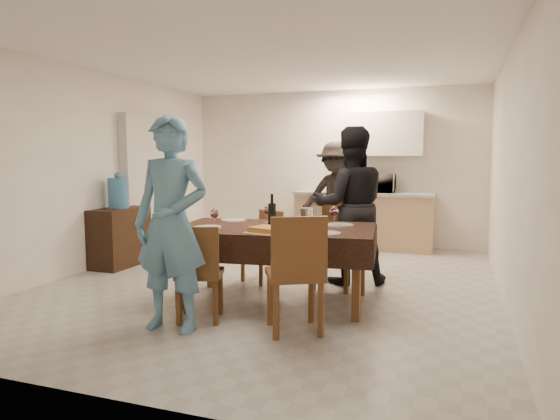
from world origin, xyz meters
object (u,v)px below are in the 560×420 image
at_px(console, 120,237).
at_px(person_near, 171,224).
at_px(dining_table, 275,230).
at_px(microwave, 377,183).
at_px(water_jug, 119,193).
at_px(wine_bottle, 272,210).
at_px(savoury_tart, 271,230).
at_px(person_kitchen, 336,197).
at_px(person_far, 350,206).
at_px(water_pitcher, 307,219).

bearing_deg(console, person_near, -44.12).
bearing_deg(person_near, dining_table, 59.95).
height_order(dining_table, microwave, microwave).
xyz_separation_m(water_jug, wine_bottle, (2.53, -0.87, -0.06)).
height_order(water_jug, savoury_tart, water_jug).
height_order(console, water_jug, water_jug).
relative_size(wine_bottle, microwave, 0.61).
height_order(dining_table, person_kitchen, person_kitchen).
xyz_separation_m(wine_bottle, microwave, (0.57, 3.35, 0.12)).
bearing_deg(person_near, person_far, 59.95).
xyz_separation_m(savoury_tart, person_kitchen, (-0.16, 3.33, 0.06)).
height_order(dining_table, wine_bottle, wine_bottle).
bearing_deg(dining_table, savoury_tart, -82.42).
height_order(dining_table, person_near, person_near).
height_order(console, person_far, person_far).
bearing_deg(console, water_jug, -90.00).
height_order(savoury_tart, microwave, microwave).
distance_m(console, person_kitchen, 3.27).
distance_m(water_jug, person_near, 2.83).
relative_size(console, savoury_tart, 2.01).
distance_m(water_jug, water_pitcher, 3.08).
relative_size(water_pitcher, person_far, 0.11).
relative_size(person_near, person_kitchen, 1.06).
bearing_deg(wine_bottle, dining_table, -45.00).
bearing_deg(dining_table, console, 153.28).
bearing_deg(person_far, wine_bottle, 37.92).
distance_m(water_jug, savoury_tart, 2.98).
relative_size(console, water_pitcher, 4.09).
xyz_separation_m(savoury_tart, person_near, (-0.65, -0.67, 0.11)).
bearing_deg(wine_bottle, console, 161.09).
bearing_deg(wine_bottle, person_kitchen, 90.25).
height_order(dining_table, water_jug, water_jug).
relative_size(wine_bottle, person_near, 0.18).
xyz_separation_m(dining_table, microwave, (0.52, 3.40, 0.32)).
bearing_deg(person_kitchen, person_far, -72.15).
xyz_separation_m(dining_table, water_pitcher, (0.35, -0.05, 0.14)).
distance_m(wine_bottle, water_pitcher, 0.42).
distance_m(dining_table, wine_bottle, 0.21).
distance_m(microwave, person_far, 2.36).
distance_m(dining_table, savoury_tart, 0.40).
xyz_separation_m(water_jug, microwave, (3.09, 2.49, 0.07)).
height_order(savoury_tart, person_far, person_far).
xyz_separation_m(water_pitcher, microwave, (0.17, 3.45, 0.18)).
distance_m(dining_table, water_pitcher, 0.38).
distance_m(water_pitcher, person_kitchen, 3.03).
height_order(dining_table, water_pitcher, water_pitcher).
xyz_separation_m(water_pitcher, person_kitchen, (-0.41, 3.00, -0.02)).
bearing_deg(person_far, savoury_tart, 51.41).
bearing_deg(water_jug, person_far, 2.46).
relative_size(water_pitcher, savoury_tart, 0.49).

